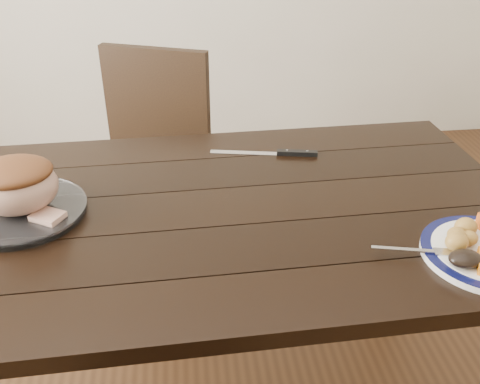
{
  "coord_description": "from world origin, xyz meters",
  "views": [
    {
      "loc": [
        -0.05,
        -1.14,
        1.46
      ],
      "look_at": [
        0.08,
        -0.02,
        0.8
      ],
      "focal_mm": 40.0,
      "sensor_mm": 36.0,
      "label": 1
    }
  ],
  "objects": [
    {
      "name": "dining_table",
      "position": [
        -0.0,
        0.0,
        0.66
      ],
      "size": [
        1.63,
        0.95,
        0.75
      ],
      "rotation": [
        0.0,
        0.0,
        0.03
      ],
      "color": "black",
      "rests_on": "ground"
    },
    {
      "name": "serving_platter",
      "position": [
        -0.45,
        0.01,
        0.76
      ],
      "size": [
        0.3,
        0.3,
        0.02
      ],
      "primitive_type": "cylinder",
      "color": "white",
      "rests_on": "dining_table"
    },
    {
      "name": "roasted_potatoes",
      "position": [
        0.54,
        -0.24,
        0.79
      ],
      "size": [
        0.1,
        0.1,
        0.04
      ],
      "color": "gold",
      "rests_on": "dinner_plate"
    },
    {
      "name": "roast_joint",
      "position": [
        -0.45,
        0.01,
        0.83
      ],
      "size": [
        0.2,
        0.17,
        0.13
      ],
      "primitive_type": "ellipsoid",
      "color": "tan",
      "rests_on": "serving_platter"
    },
    {
      "name": "cut_slice",
      "position": [
        -0.38,
        -0.04,
        0.78
      ],
      "size": [
        0.09,
        0.08,
        0.02
      ],
      "primitive_type": "cube",
      "rotation": [
        0.0,
        0.0,
        -0.52
      ],
      "color": "tan",
      "rests_on": "serving_platter"
    },
    {
      "name": "fork",
      "position": [
        0.44,
        -0.26,
        0.77
      ],
      "size": [
        0.18,
        0.06,
        0.0
      ],
      "rotation": [
        0.0,
        0.0,
        -0.23
      ],
      "color": "silver",
      "rests_on": "dinner_plate"
    },
    {
      "name": "chair_far",
      "position": [
        -0.19,
        0.73,
        0.52
      ],
      "size": [
        0.55,
        0.55,
        0.93
      ],
      "rotation": [
        0.0,
        0.0,
        2.76
      ],
      "color": "black",
      "rests_on": "ground"
    },
    {
      "name": "carving_knife",
      "position": [
        0.25,
        0.27,
        0.76
      ],
      "size": [
        0.32,
        0.08,
        0.01
      ],
      "rotation": [
        0.0,
        0.0,
        -0.2
      ],
      "color": "silver",
      "rests_on": "dining_table"
    },
    {
      "name": "dark_mushroom",
      "position": [
        0.51,
        -0.32,
        0.79
      ],
      "size": [
        0.07,
        0.05,
        0.03
      ],
      "primitive_type": "ellipsoid",
      "color": "black",
      "rests_on": "dinner_plate"
    }
  ]
}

